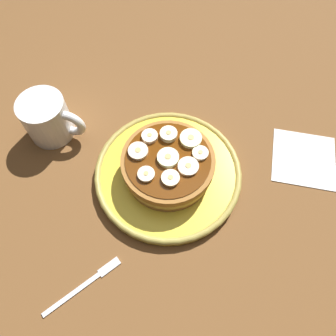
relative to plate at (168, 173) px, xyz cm
name	(u,v)px	position (x,y,z in cm)	size (l,w,h in cm)	color
ground_plane	(168,180)	(0.00, 0.00, -2.56)	(140.00, 140.00, 3.00)	brown
plate	(168,173)	(0.00, 0.00, 0.00)	(25.06, 25.06, 1.97)	yellow
pancake_stack	(169,165)	(0.21, 0.07, 2.84)	(15.38, 15.63, 4.47)	#996237
banana_slice_0	(166,155)	(-0.49, 0.41, 5.33)	(3.47, 3.47, 0.96)	#EBF3B8
banana_slice_1	(138,150)	(-4.91, 0.17, 5.27)	(3.21, 3.21, 0.82)	#FCE3BA
banana_slice_2	(146,174)	(-2.51, -3.62, 5.25)	(2.67, 2.67, 0.80)	#F9E8C0
banana_slice_3	(200,153)	(4.72, 2.17, 5.23)	(2.61, 2.61, 0.74)	#F2E7BE
banana_slice_4	(150,136)	(-3.92, 3.18, 5.28)	(2.67, 2.67, 0.86)	#FBE2C1
banana_slice_5	(169,134)	(-1.02, 4.25, 5.40)	(2.88, 2.88, 1.08)	#F5E8B9
banana_slice_6	(170,178)	(1.26, -3.35, 5.29)	(2.85, 2.85, 0.87)	#FCE5B7
banana_slice_7	(188,167)	(3.41, -0.65, 5.23)	(3.30, 3.30, 0.75)	#FEE6C6
banana_slice_8	(191,139)	(2.66, 4.38, 5.32)	(3.59, 3.59, 0.92)	#F5F4B2
coffee_mug	(48,118)	(-22.71, 3.61, 3.12)	(11.33, 8.13, 8.11)	white
napkin	(304,159)	(22.61, 9.44, -0.91)	(11.00, 11.00, 0.30)	white
fork	(87,283)	(-7.10, -20.31, -0.81)	(8.79, 10.84, 0.50)	silver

